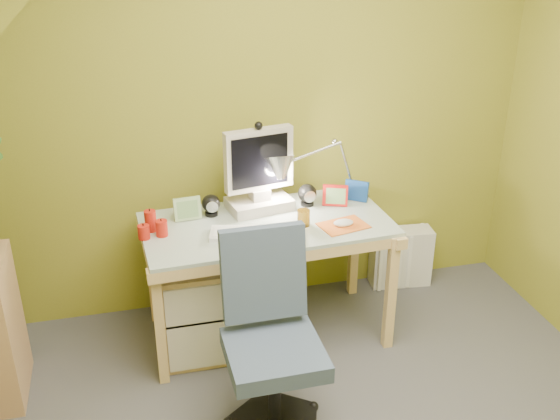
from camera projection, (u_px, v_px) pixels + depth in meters
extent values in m
cube|color=olive|center=(254.00, 109.00, 3.63)|extent=(3.20, 0.01, 2.40)
cube|color=white|center=(5.00, 62.00, 1.73)|extent=(1.10, 3.20, 1.10)
cube|color=silver|center=(258.00, 234.00, 3.32)|extent=(0.50, 0.26, 0.02)
cube|color=orange|center=(343.00, 225.00, 3.43)|extent=(0.27, 0.22, 0.01)
ellipsoid|color=silver|center=(343.00, 223.00, 3.42)|extent=(0.11, 0.08, 0.04)
cylinder|color=#9C6C16|center=(304.00, 218.00, 3.42)|extent=(0.08, 0.08, 0.09)
cube|color=red|center=(335.00, 195.00, 3.64)|extent=(0.14, 0.07, 0.12)
cube|color=#154193|center=(356.00, 191.00, 3.71)|extent=(0.12, 0.10, 0.12)
cube|color=#9DC185|center=(187.00, 209.00, 3.47)|extent=(0.15, 0.03, 0.12)
cube|color=silver|center=(401.00, 257.00, 4.17)|extent=(0.39, 0.19, 0.38)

